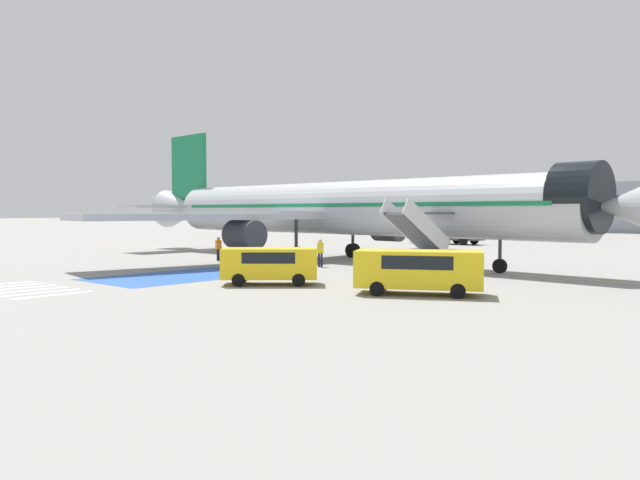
{
  "coord_description": "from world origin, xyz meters",
  "views": [
    {
      "loc": [
        30.62,
        -35.15,
        3.65
      ],
      "look_at": [
        2.54,
        -3.42,
        1.68
      ],
      "focal_mm": 35.0,
      "sensor_mm": 36.0,
      "label": 1
    }
  ],
  "objects": [
    {
      "name": "ground_plane",
      "position": [
        0.0,
        0.0,
        0.0
      ],
      "size": [
        600.0,
        600.0,
        0.0
      ],
      "primitive_type": "plane",
      "color": "gray"
    },
    {
      "name": "apron_leadline_yellow",
      "position": [
        1.68,
        0.02,
        0.0
      ],
      "size": [
        80.07,
        5.22,
        0.01
      ],
      "primitive_type": "cube",
      "rotation": [
        0.0,
        0.0,
        -1.63
      ],
      "color": "gold",
      "rests_on": "ground_plane"
    },
    {
      "name": "apron_stand_patch_blue",
      "position": [
        1.68,
        -12.8,
        0.0
      ],
      "size": [
        6.13,
        12.8,
        0.01
      ],
      "primitive_type": "cube",
      "color": "#2856A8",
      "rests_on": "ground_plane"
    },
    {
      "name": "apron_walkway_bar_1",
      "position": [
        -0.72,
        -22.66,
        0.0
      ],
      "size": [
        0.44,
        3.6,
        0.01
      ],
      "primitive_type": "cube",
      "color": "silver",
      "rests_on": "ground_plane"
    },
    {
      "name": "apron_walkway_bar_2",
      "position": [
        0.48,
        -22.66,
        0.0
      ],
      "size": [
        0.44,
        3.6,
        0.01
      ],
      "primitive_type": "cube",
      "color": "silver",
      "rests_on": "ground_plane"
    },
    {
      "name": "apron_walkway_bar_3",
      "position": [
        1.68,
        -22.66,
        0.0
      ],
      "size": [
        0.44,
        3.6,
        0.01
      ],
      "primitive_type": "cube",
      "color": "silver",
      "rests_on": "ground_plane"
    },
    {
      "name": "apron_walkway_bar_4",
      "position": [
        2.88,
        -22.66,
        0.0
      ],
      "size": [
        0.44,
        3.6,
        0.01
      ],
      "primitive_type": "cube",
      "color": "silver",
      "rests_on": "ground_plane"
    },
    {
      "name": "apron_walkway_bar_5",
      "position": [
        4.08,
        -22.66,
        0.0
      ],
      "size": [
        0.44,
        3.6,
        0.01
      ],
      "primitive_type": "cube",
      "color": "silver",
      "rests_on": "ground_plane"
    },
    {
      "name": "airliner",
      "position": [
        1.04,
        0.06,
        3.87
      ],
      "size": [
        46.39,
        36.6,
        10.87
      ],
      "rotation": [
        0.0,
        0.0,
        -1.63
      ],
      "color": "#B7BCC4",
      "rests_on": "ground_plane"
    },
    {
      "name": "boarding_stairs_forward",
      "position": [
        11.34,
        -5.07,
        1.04
      ],
      "size": [
        2.5,
        5.34,
        4.4
      ],
      "rotation": [
        0.0,
        0.0,
        -0.06
      ],
      "color": "#ADB2BA",
      "rests_on": "ground_plane"
    },
    {
      "name": "fuel_tanker",
      "position": [
        -4.91,
        26.06,
        1.63
      ],
      "size": [
        8.66,
        2.77,
        3.26
      ],
      "rotation": [
        0.0,
        0.0,
        1.55
      ],
      "color": "#38383D",
      "rests_on": "ground_plane"
    },
    {
      "name": "service_van_0",
      "position": [
        15.87,
        -11.97,
        1.17
      ],
      "size": [
        5.78,
        4.41,
        1.93
      ],
      "rotation": [
        0.0,
        0.0,
        2.07
      ],
      "color": "yellow",
      "rests_on": "ground_plane"
    },
    {
      "name": "service_van_2",
      "position": [
        8.29,
        -13.69,
        1.1
      ],
      "size": [
        4.82,
        4.61,
        1.81
      ],
      "rotation": [
        0.0,
        0.0,
        5.44
      ],
      "color": "yellow",
      "rests_on": "ground_plane"
    },
    {
      "name": "ground_crew_0",
      "position": [
        -3.75,
        -4.18,
        0.94
      ],
      "size": [
        0.49,
        0.42,
        1.64
      ],
      "rotation": [
        0.0,
        0.0,
        5.73
      ],
      "color": "#191E38",
      "rests_on": "ground_plane"
    },
    {
      "name": "ground_crew_1",
      "position": [
        -5.57,
        -3.05,
        0.98
      ],
      "size": [
        0.24,
        0.44,
        1.71
      ],
      "rotation": [
        0.0,
        0.0,
        4.69
      ],
      "color": "black",
      "rests_on": "ground_plane"
    },
    {
      "name": "ground_crew_2",
      "position": [
        3.71,
        -4.72,
        1.08
      ],
      "size": [
        0.47,
        0.46,
        1.85
      ],
      "rotation": [
        0.0,
        0.0,
        0.76
      ],
      "color": "#191E38",
      "rests_on": "ground_plane"
    },
    {
      "name": "ground_crew_3",
      "position": [
        -5.42,
        -5.75,
        1.01
      ],
      "size": [
        0.23,
        0.43,
        1.75
      ],
      "rotation": [
        0.0,
        0.0,
        1.57
      ],
      "color": "#191E38",
      "rests_on": "ground_plane"
    },
    {
      "name": "terminal_building",
      "position": [
        -3.57,
        80.68,
        4.27
      ],
      "size": [
        112.34,
        12.1,
        8.53
      ],
      "color": "#89939E",
      "rests_on": "ground_plane"
    }
  ]
}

